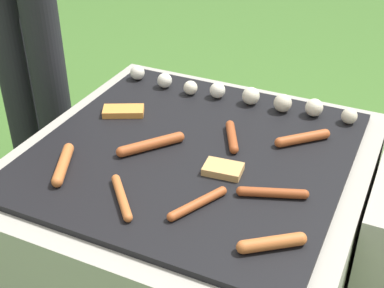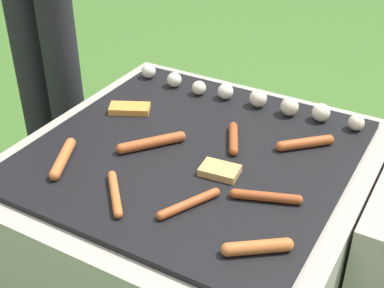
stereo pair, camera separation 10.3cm
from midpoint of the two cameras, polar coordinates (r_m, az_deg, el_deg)
ground_plane at (r=1.77m, az=1.70°, el=-12.67°), size 14.00×14.00×0.00m
grill at (r=1.63m, az=1.82°, el=-7.25°), size 0.96×0.96×0.44m
sausage_front_center at (r=1.54m, az=13.84°, el=0.07°), size 0.13×0.13×0.03m
sausage_mid_left at (r=1.50m, az=-2.40°, el=0.12°), size 0.14×0.17×0.03m
sausage_mid_right at (r=1.46m, az=-11.68°, el=-1.55°), size 0.10×0.17×0.03m
sausage_front_right at (r=1.53m, az=6.36°, el=0.57°), size 0.09×0.15×0.03m
sausage_back_left at (r=1.32m, az=-6.03°, el=-5.33°), size 0.13×0.14×0.02m
sausage_back_right at (r=1.28m, az=1.98°, el=-6.42°), size 0.09×0.16×0.02m
sausage_front_left at (r=1.32m, az=10.11°, el=-5.60°), size 0.17×0.08×0.02m
sausage_back_center at (r=1.18m, az=9.52°, el=-10.86°), size 0.13×0.11×0.03m
bread_slice_right at (r=1.40m, az=5.08°, el=-2.88°), size 0.11×0.08×0.02m
bread_slice_center at (r=1.69m, az=-4.95°, el=3.76°), size 0.14×0.11×0.02m
mushroom_row at (r=1.74m, az=7.64°, el=5.03°), size 0.78×0.08×0.06m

